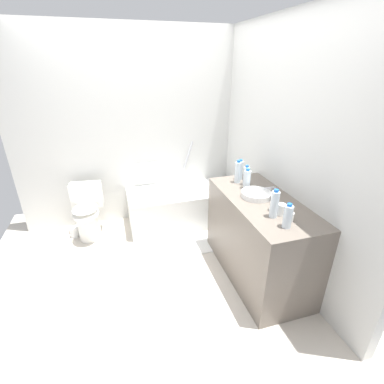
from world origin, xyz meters
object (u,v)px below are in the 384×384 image
(drinking_glass_0, at_px, (290,217))
(water_bottle_3, at_px, (238,172))
(toilet, at_px, (87,213))
(water_bottle_2, at_px, (288,216))
(water_bottle_0, at_px, (247,179))
(sink_basin, at_px, (256,194))
(drinking_glass_2, at_px, (281,209))
(sink_faucet, at_px, (272,191))
(toilet_paper_roll, at_px, (75,232))
(bath_mat, at_px, (201,243))
(water_bottle_4, at_px, (274,204))
(water_bottle_1, at_px, (240,170))
(water_bottle_5, at_px, (246,176))
(drinking_glass_1, at_px, (273,206))
(bathtub, at_px, (182,205))

(drinking_glass_0, bearing_deg, water_bottle_3, 94.06)
(toilet, bearing_deg, water_bottle_2, 49.36)
(water_bottle_0, bearing_deg, sink_basin, -90.63)
(sink_basin, relative_size, drinking_glass_2, 2.88)
(sink_faucet, relative_size, water_bottle_0, 0.71)
(drinking_glass_2, xyz_separation_m, toilet_paper_roll, (-1.92, 1.58, -0.86))
(toilet, bearing_deg, bath_mat, 72.63)
(water_bottle_2, bearing_deg, toilet_paper_roll, 136.32)
(drinking_glass_0, distance_m, drinking_glass_2, 0.12)
(water_bottle_4, distance_m, drinking_glass_0, 0.16)
(water_bottle_0, xyz_separation_m, drinking_glass_2, (0.03, -0.59, -0.05))
(sink_faucet, distance_m, drinking_glass_0, 0.51)
(water_bottle_1, bearing_deg, water_bottle_5, -91.60)
(bath_mat, xyz_separation_m, toilet_paper_roll, (-1.53, 0.61, 0.06))
(water_bottle_5, relative_size, drinking_glass_1, 2.66)
(toilet, relative_size, water_bottle_3, 2.80)
(toilet, distance_m, bath_mat, 1.48)
(water_bottle_4, xyz_separation_m, drinking_glass_0, (0.09, -0.10, -0.08))
(toilet, bearing_deg, water_bottle_0, 66.41)
(sink_faucet, relative_size, bath_mat, 0.28)
(water_bottle_0, bearing_deg, toilet_paper_roll, 152.36)
(sink_faucet, relative_size, drinking_glass_2, 1.50)
(drinking_glass_2, distance_m, bath_mat, 1.39)
(sink_faucet, height_order, water_bottle_3, water_bottle_3)
(sink_faucet, height_order, drinking_glass_0, sink_faucet)
(drinking_glass_2, height_order, bath_mat, drinking_glass_2)
(drinking_glass_0, distance_m, toilet_paper_roll, 2.70)
(sink_basin, distance_m, toilet_paper_roll, 2.39)
(water_bottle_1, distance_m, water_bottle_5, 0.16)
(drinking_glass_1, height_order, drinking_glass_2, drinking_glass_2)
(water_bottle_1, bearing_deg, drinking_glass_1, -92.44)
(water_bottle_4, height_order, drinking_glass_1, water_bottle_4)
(water_bottle_0, height_order, toilet_paper_roll, water_bottle_0)
(water_bottle_2, relative_size, drinking_glass_2, 2.07)
(bathtub, relative_size, water_bottle_2, 6.96)
(sink_basin, distance_m, bath_mat, 1.13)
(toilet, height_order, water_bottle_0, water_bottle_0)
(water_bottle_2, relative_size, water_bottle_4, 0.83)
(toilet, bearing_deg, bathtub, 96.54)
(water_bottle_1, xyz_separation_m, water_bottle_4, (-0.09, -0.85, 0.01))
(toilet, height_order, water_bottle_4, water_bottle_4)
(water_bottle_4, relative_size, drinking_glass_2, 2.50)
(water_bottle_5, relative_size, drinking_glass_2, 2.16)
(drinking_glass_2, bearing_deg, water_bottle_0, 92.75)
(sink_basin, bearing_deg, toilet_paper_roll, 147.48)
(toilet, distance_m, toilet_paper_roll, 0.35)
(water_bottle_3, height_order, toilet_paper_roll, water_bottle_3)
(sink_faucet, distance_m, water_bottle_1, 0.48)
(water_bottle_0, distance_m, toilet_paper_roll, 2.31)
(water_bottle_2, bearing_deg, drinking_glass_0, 43.01)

